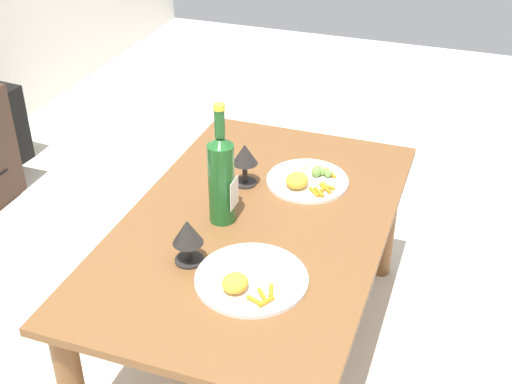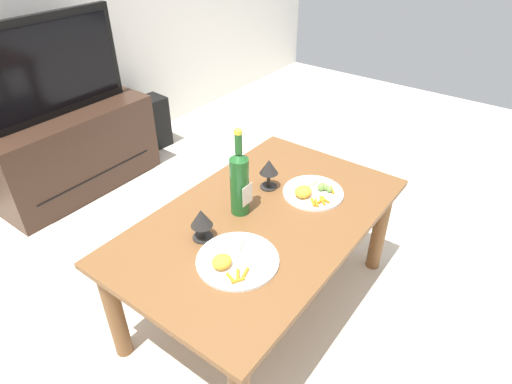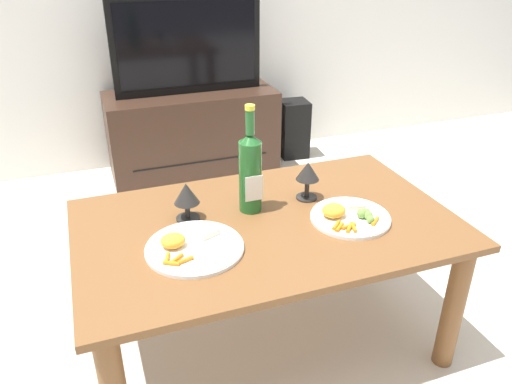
# 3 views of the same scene
# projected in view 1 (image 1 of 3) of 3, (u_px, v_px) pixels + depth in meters

# --- Properties ---
(ground_plane) EXTENTS (6.40, 6.40, 0.00)m
(ground_plane) POSITION_uv_depth(u_px,v_px,m) (256.00, 349.00, 2.29)
(ground_plane) COLOR beige
(dining_table) EXTENTS (1.24, 0.76, 0.52)m
(dining_table) POSITION_uv_depth(u_px,v_px,m) (256.00, 245.00, 2.06)
(dining_table) COLOR brown
(dining_table) RESTS_ON ground_plane
(floor_speaker) EXTENTS (0.20, 0.20, 0.38)m
(floor_speaker) POSITION_uv_depth(u_px,v_px,m) (1.00, 126.00, 3.29)
(floor_speaker) COLOR black
(floor_speaker) RESTS_ON ground_plane
(wine_bottle) EXTENTS (0.08, 0.08, 0.37)m
(wine_bottle) POSITION_uv_depth(u_px,v_px,m) (221.00, 176.00, 1.94)
(wine_bottle) COLOR #1E5923
(wine_bottle) RESTS_ON dining_table
(goblet_left) EXTENTS (0.08, 0.08, 0.13)m
(goblet_left) POSITION_uv_depth(u_px,v_px,m) (188.00, 234.00, 1.80)
(goblet_left) COLOR black
(goblet_left) RESTS_ON dining_table
(goblet_right) EXTENTS (0.08, 0.08, 0.14)m
(goblet_right) POSITION_uv_depth(u_px,v_px,m) (245.00, 157.00, 2.15)
(goblet_right) COLOR black
(goblet_right) RESTS_ON dining_table
(dinner_plate_left) EXTENTS (0.30, 0.30, 0.05)m
(dinner_plate_left) POSITION_uv_depth(u_px,v_px,m) (250.00, 278.00, 1.77)
(dinner_plate_left) COLOR white
(dinner_plate_left) RESTS_ON dining_table
(dinner_plate_right) EXTENTS (0.27, 0.27, 0.06)m
(dinner_plate_right) POSITION_uv_depth(u_px,v_px,m) (307.00, 180.00, 2.19)
(dinner_plate_right) COLOR white
(dinner_plate_right) RESTS_ON dining_table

